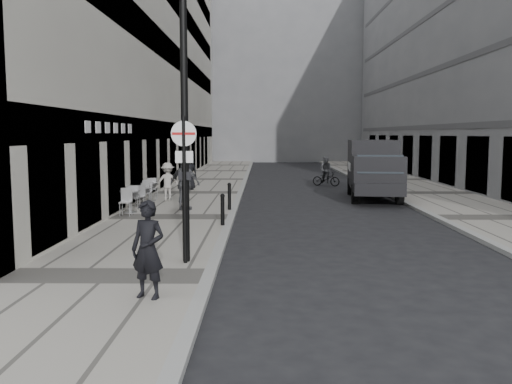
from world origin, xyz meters
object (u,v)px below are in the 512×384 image
walking_man (148,250)px  cyclist (326,174)px  lamppost (184,105)px  panel_van (374,166)px  sign_post (184,170)px

walking_man → cyclist: size_ratio=0.99×
lamppost → panel_van: bearing=62.1°
sign_post → cyclist: 19.49m
lamppost → cyclist: 19.49m
lamppost → cyclist: bearing=74.3°
walking_man → cyclist: bearing=95.2°
walking_man → sign_post: sign_post is taller
lamppost → cyclist: (5.23, 18.56, -2.85)m
sign_post → panel_van: sign_post is taller
panel_van → cyclist: size_ratio=3.43×
panel_van → walking_man: bearing=-108.0°
panel_van → sign_post: bearing=-111.2°
walking_man → panel_van: panel_van is taller
panel_van → lamppost: bearing=-111.5°
lamppost → cyclist: size_ratio=3.63×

